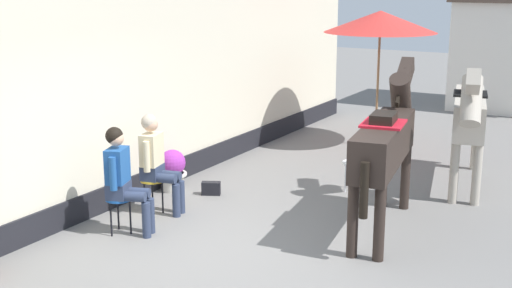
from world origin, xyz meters
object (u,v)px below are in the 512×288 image
satchel_bag (211,188)px  flower_planter_far (173,169)px  saddled_horse_near (386,141)px  spare_stool_white (353,165)px  seated_visitor_far (156,159)px  saddled_horse_far (469,114)px  cafe_parasol (380,22)px  seated_visitor_near (123,175)px

satchel_bag → flower_planter_far: bearing=-16.5°
saddled_horse_near → spare_stool_white: saddled_horse_near is taller
seated_visitor_far → spare_stool_white: 3.03m
saddled_horse_near → saddled_horse_far: same height
satchel_bag → spare_stool_white: bearing=-171.2°
cafe_parasol → satchel_bag: cafe_parasol is taller
saddled_horse_near → seated_visitor_near: bearing=-146.2°
seated_visitor_near → saddled_horse_far: (3.28, 4.16, 0.38)m
seated_visitor_near → spare_stool_white: bearing=59.5°
saddled_horse_near → flower_planter_far: (-3.31, -0.10, -0.82)m
cafe_parasol → spare_stool_white: 3.52m
seated_visitor_near → seated_visitor_far: (-0.13, 0.84, 0.00)m
seated_visitor_far → spare_stool_white: bearing=49.0°
saddled_horse_far → spare_stool_white: 1.94m
cafe_parasol → spare_stool_white: bearing=-76.7°
satchel_bag → saddled_horse_near: bearing=153.3°
seated_visitor_near → saddled_horse_far: bearing=51.8°
seated_visitor_far → saddled_horse_near: 3.09m
flower_planter_far → satchel_bag: 0.68m
flower_planter_far → spare_stool_white: bearing=29.6°
saddled_horse_far → spare_stool_white: saddled_horse_far is taller
flower_planter_far → saddled_horse_far: bearing=32.1°
seated_visitor_far → spare_stool_white: seated_visitor_far is taller
saddled_horse_far → saddled_horse_near: bearing=-102.5°
spare_stool_white → seated_visitor_near: bearing=-120.5°
saddled_horse_near → satchel_bag: saddled_horse_near is taller
satchel_bag → saddled_horse_far: bearing=-170.8°
seated_visitor_far → seated_visitor_near: bearing=-81.1°
cafe_parasol → spare_stool_white: size_ratio=5.61×
seated_visitor_near → cafe_parasol: (1.16, 5.96, 1.59)m
saddled_horse_near → flower_planter_far: 3.42m
seated_visitor_near → cafe_parasol: 6.28m
flower_planter_far → seated_visitor_far: bearing=-65.5°
saddled_horse_far → cafe_parasol: (-2.11, 1.80, 1.20)m
seated_visitor_near → saddled_horse_near: bearing=33.8°
saddled_horse_near → cafe_parasol: bearing=111.3°
satchel_bag → seated_visitor_near: bearing=61.3°
saddled_horse_far → satchel_bag: saddled_horse_far is taller
seated_visitor_near → saddled_horse_far: saddled_horse_far is taller
seated_visitor_near → flower_planter_far: seated_visitor_near is taller
satchel_bag → cafe_parasol: bearing=-131.3°
saddled_horse_near → cafe_parasol: cafe_parasol is taller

